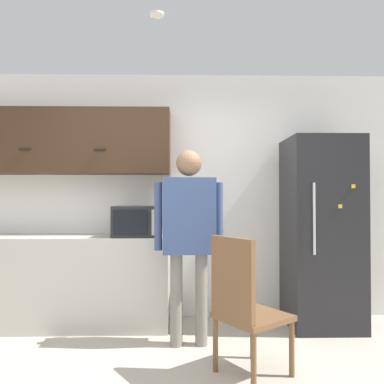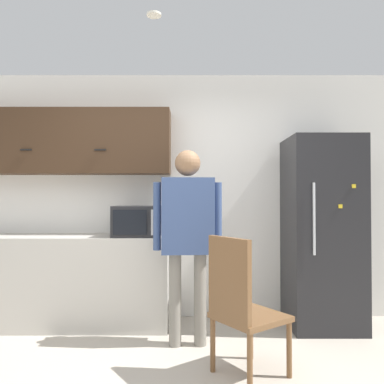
# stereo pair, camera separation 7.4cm
# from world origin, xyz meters

# --- Properties ---
(back_wall) EXTENTS (6.00, 0.06, 2.70)m
(back_wall) POSITION_xyz_m (0.00, 1.88, 1.35)
(back_wall) COLOR white
(back_wall) RESTS_ON ground_plane
(counter) EXTENTS (2.21, 0.59, 0.93)m
(counter) POSITION_xyz_m (-1.10, 1.56, 0.46)
(counter) COLOR #BCB7AD
(counter) RESTS_ON ground_plane
(upper_cabinets) EXTENTS (2.21, 0.32, 0.69)m
(upper_cabinets) POSITION_xyz_m (-1.10, 1.70, 1.92)
(upper_cabinets) COLOR #3D2819
(microwave) EXTENTS (0.47, 0.42, 0.31)m
(microwave) POSITION_xyz_m (-0.32, 1.49, 1.08)
(microwave) COLOR #232326
(microwave) RESTS_ON counter
(person) EXTENTS (0.62, 0.25, 1.74)m
(person) POSITION_xyz_m (0.20, 1.03, 1.07)
(person) COLOR gray
(person) RESTS_ON ground_plane
(refrigerator) EXTENTS (0.70, 0.69, 1.93)m
(refrigerator) POSITION_xyz_m (1.57, 1.51, 0.97)
(refrigerator) COLOR #232326
(refrigerator) RESTS_ON ground_plane
(chair) EXTENTS (0.64, 0.64, 1.03)m
(chair) POSITION_xyz_m (0.60, 0.42, 0.55)
(chair) COLOR brown
(chair) RESTS_ON ground_plane
(ceiling_light) EXTENTS (0.11, 0.11, 0.01)m
(ceiling_light) POSITION_xyz_m (-0.04, 0.43, 2.68)
(ceiling_light) COLOR white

